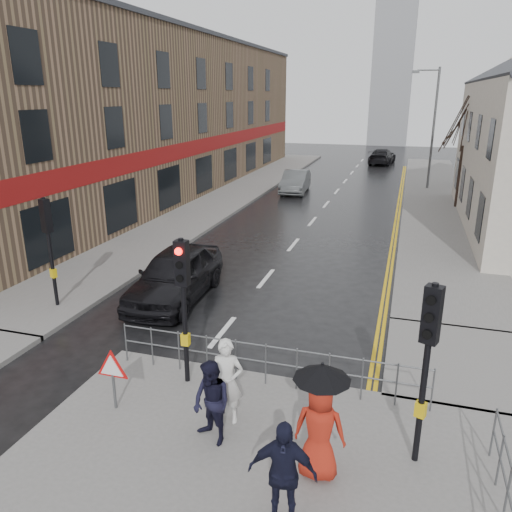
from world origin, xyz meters
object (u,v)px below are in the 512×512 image
Objects in this scene: car_parked at (175,275)px; car_mid at (295,182)px; pedestrian_a at (227,382)px; pedestrian_b at (212,403)px; pedestrian_d at (282,474)px; pedestrian_with_umbrella at (320,418)px.

car_parked is 19.43m from car_mid.
pedestrian_a reaches higher than pedestrian_b.
pedestrian_d reaches higher than pedestrian_a.
car_parked reaches higher than car_mid.
pedestrian_a is 0.67m from pedestrian_b.
pedestrian_with_umbrella is 0.44× the size of car_parked.
pedestrian_a is at bearing -84.39° from car_mid.
pedestrian_b is 2.24m from pedestrian_d.
pedestrian_b is 0.36× the size of car_mid.
pedestrian_a is 0.39× the size of car_mid.
pedestrian_d reaches higher than pedestrian_b.
pedestrian_a is at bearing -58.66° from car_parked.
car_mid is (-4.20, 25.81, -0.22)m from pedestrian_b.
pedestrian_b is 2.11m from pedestrian_with_umbrella.
car_parked is (-3.81, 6.38, -0.13)m from pedestrian_b.
pedestrian_b is at bearing -84.75° from car_mid.
car_mid is at bearing 128.04° from pedestrian_b.
pedestrian_d is (1.65, -2.11, 0.00)m from pedestrian_a.
pedestrian_d is 27.88m from car_mid.
pedestrian_d is at bearing -57.53° from car_parked.
pedestrian_b is at bearing 171.89° from pedestrian_with_umbrella.
car_parked is at bearing 149.65° from pedestrian_b.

